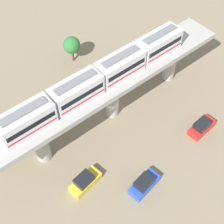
# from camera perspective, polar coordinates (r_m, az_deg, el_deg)

# --- Properties ---
(ground_plane) EXTENTS (120.00, 120.00, 0.00)m
(ground_plane) POSITION_cam_1_polar(r_m,az_deg,el_deg) (48.36, 0.02, -0.14)
(ground_plane) COLOR #84755B
(viaduct) EXTENTS (5.20, 35.80, 7.04)m
(viaduct) POSITION_cam_1_polar(r_m,az_deg,el_deg) (44.18, 0.02, 4.37)
(viaduct) COLOR #A8A59E
(viaduct) RESTS_ON ground
(train) EXTENTS (2.64, 27.45, 3.24)m
(train) POSITION_cam_1_polar(r_m,az_deg,el_deg) (41.10, -2.24, 5.90)
(train) COLOR silver
(train) RESTS_ON viaduct
(parked_car_red) EXTENTS (2.03, 4.29, 1.76)m
(parked_car_red) POSITION_cam_1_polar(r_m,az_deg,el_deg) (47.55, 15.30, -2.51)
(parked_car_red) COLOR red
(parked_car_red) RESTS_ON ground
(parked_car_blue) EXTENTS (2.31, 4.39, 1.76)m
(parked_car_blue) POSITION_cam_1_polar(r_m,az_deg,el_deg) (41.49, 5.61, -12.33)
(parked_car_blue) COLOR #284CB7
(parked_car_blue) RESTS_ON ground
(parked_car_yellow) EXTENTS (2.35, 4.41, 1.76)m
(parked_car_yellow) POSITION_cam_1_polar(r_m,az_deg,el_deg) (41.59, -4.70, -11.92)
(parked_car_yellow) COLOR yellow
(parked_car_yellow) RESTS_ON ground
(tree_mid_lot) EXTENTS (2.81, 2.81, 4.65)m
(tree_mid_lot) POSITION_cam_1_polar(r_m,az_deg,el_deg) (54.53, -7.00, 11.42)
(tree_mid_lot) COLOR brown
(tree_mid_lot) RESTS_ON ground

